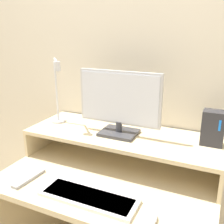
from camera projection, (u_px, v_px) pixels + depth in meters
The scene contains 9 objects.
wall_back at pixel (138, 62), 1.58m from camera, with size 6.00×0.05×2.50m.
desk at pixel (110, 207), 1.46m from camera, with size 1.10×0.74×0.70m.
monitor_shelf at pixel (123, 138), 1.50m from camera, with size 1.10×0.40×0.17m.
monitor at pixel (119, 103), 1.43m from camera, with size 0.47×0.17×0.36m.
desk_lamp at pixel (58, 96), 1.58m from camera, with size 0.17×0.18×0.41m.
router_dock at pixel (213, 128), 1.32m from camera, with size 0.11×0.08×0.18m.
keyboard at pixel (89, 197), 1.19m from camera, with size 0.46×0.15×0.02m.
mouse at pixel (149, 219), 1.05m from camera, with size 0.06×0.10×0.03m.
remote_control at pixel (29, 178), 1.34m from camera, with size 0.06×0.20×0.02m.
Camera 1 is at (0.52, -0.74, 1.45)m, focal length 42.00 mm.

